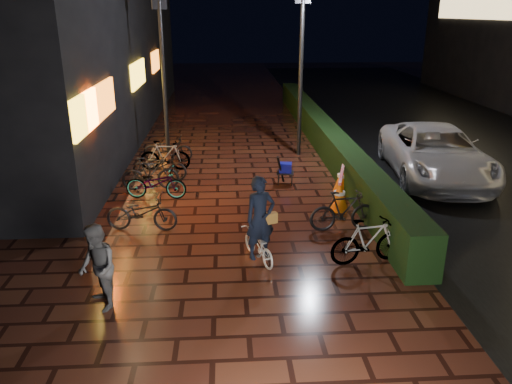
{
  "coord_description": "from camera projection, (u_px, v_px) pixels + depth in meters",
  "views": [
    {
      "loc": [
        -0.3,
        -9.86,
        4.78
      ],
      "look_at": [
        0.33,
        0.22,
        1.1
      ],
      "focal_mm": 35.0,
      "sensor_mm": 36.0,
      "label": 1
    }
  ],
  "objects": [
    {
      "name": "bystander_person",
      "position": [
        97.0,
        268.0,
        8.28
      ],
      "size": [
        0.86,
        0.92,
        1.52
      ],
      "primitive_type": "imported",
      "rotation": [
        0.0,
        0.0,
        -1.08
      ],
      "color": "#4F4F51",
      "rests_on": "ground"
    },
    {
      "name": "cyclist",
      "position": [
        259.0,
        231.0,
        9.89
      ],
      "size": [
        0.88,
        1.34,
        1.81
      ],
      "color": "white",
      "rests_on": "ground"
    },
    {
      "name": "van",
      "position": [
        435.0,
        153.0,
        14.93
      ],
      "size": [
        3.18,
        5.79,
        1.54
      ],
      "primitive_type": "imported",
      "rotation": [
        0.0,
        0.0,
        -0.12
      ],
      "color": "silver",
      "rests_on": "ground"
    },
    {
      "name": "lamp_post_hedge",
      "position": [
        301.0,
        69.0,
        16.61
      ],
      "size": [
        0.51,
        0.16,
        5.35
      ],
      "color": "black",
      "rests_on": "ground"
    },
    {
      "name": "cart_assembly",
      "position": [
        285.0,
        169.0,
        14.45
      ],
      "size": [
        0.57,
        0.5,
        0.91
      ],
      "color": "black",
      "rests_on": "ground"
    },
    {
      "name": "parked_bikes_storefront",
      "position": [
        158.0,
        171.0,
        14.31
      ],
      "size": [
        1.89,
        6.32,
        0.95
      ],
      "color": "black",
      "rests_on": "ground"
    },
    {
      "name": "lamp_post_sf",
      "position": [
        163.0,
        71.0,
        16.94
      ],
      "size": [
        0.48,
        0.25,
        5.16
      ],
      "color": "black",
      "rests_on": "ground"
    },
    {
      "name": "traffic_barrier",
      "position": [
        341.0,
        186.0,
        13.25
      ],
      "size": [
        0.92,
        1.9,
        0.78
      ],
      "color": "orange",
      "rests_on": "ground"
    },
    {
      "name": "hedge",
      "position": [
        323.0,
        134.0,
        18.43
      ],
      "size": [
        0.7,
        20.0,
        1.0
      ],
      "primitive_type": "cube",
      "color": "black",
      "rests_on": "ground"
    },
    {
      "name": "ground",
      "position": [
        241.0,
        243.0,
        10.9
      ],
      "size": [
        80.0,
        80.0,
        0.0
      ],
      "primitive_type": "plane",
      "color": "#381911",
      "rests_on": "ground"
    },
    {
      "name": "parked_bikes_hedge",
      "position": [
        355.0,
        225.0,
        10.64
      ],
      "size": [
        1.76,
        2.23,
        0.95
      ],
      "color": "black",
      "rests_on": "ground"
    }
  ]
}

